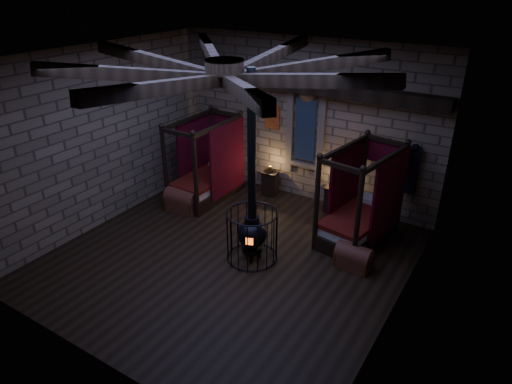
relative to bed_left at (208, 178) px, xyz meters
The scene contains 8 objects.
room 4.38m from the bed_left, 42.56° to the right, with size 7.02×7.02×4.29m.
bed_left is the anchor object (origin of this frame).
bed_right 4.26m from the bed_left, ahead, with size 1.41×2.22×2.17m.
trunk_left 1.04m from the bed_left, 92.50° to the right, with size 0.90×0.61×0.63m.
trunk_right 4.72m from the bed_left, 13.04° to the right, with size 0.73×0.48×0.53m.
nightstand_left 1.71m from the bed_left, 35.51° to the left, with size 0.50×0.49×0.84m.
nightstand_right 3.40m from the bed_left, 16.86° to the left, with size 0.45×0.43×0.76m.
stove 3.26m from the bed_left, 35.90° to the right, with size 1.09×1.09×4.05m.
Camera 1 is at (4.87, -6.72, 5.59)m, focal length 32.00 mm.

